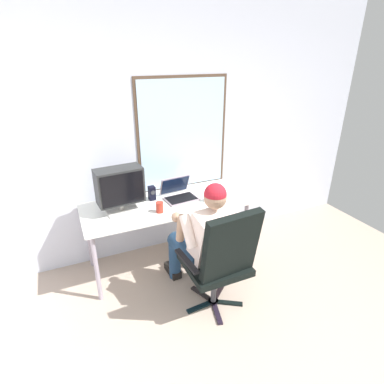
{
  "coord_description": "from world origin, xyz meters",
  "views": [
    {
      "loc": [
        -1.17,
        -0.61,
        2.15
      ],
      "look_at": [
        -0.13,
        1.73,
        0.99
      ],
      "focal_mm": 28.93,
      "sensor_mm": 36.0,
      "label": 1
    }
  ],
  "objects_px": {
    "office_chair": "(222,257)",
    "crt_monitor": "(120,187)",
    "desk": "(167,208)",
    "laptop": "(178,192)",
    "person_seated": "(205,237)",
    "book_stack": "(216,192)",
    "coffee_mug": "(160,207)",
    "desk_speaker": "(152,193)",
    "wine_glass": "(213,193)"
  },
  "relations": [
    {
      "from": "office_chair",
      "to": "laptop",
      "type": "distance_m",
      "value": 0.97
    },
    {
      "from": "laptop",
      "to": "book_stack",
      "type": "relative_size",
      "value": 1.82
    },
    {
      "from": "coffee_mug",
      "to": "laptop",
      "type": "bearing_deg",
      "value": 39.73
    },
    {
      "from": "person_seated",
      "to": "book_stack",
      "type": "height_order",
      "value": "person_seated"
    },
    {
      "from": "desk_speaker",
      "to": "book_stack",
      "type": "bearing_deg",
      "value": -11.78
    },
    {
      "from": "office_chair",
      "to": "crt_monitor",
      "type": "distance_m",
      "value": 1.16
    },
    {
      "from": "crt_monitor",
      "to": "wine_glass",
      "type": "bearing_deg",
      "value": -11.66
    },
    {
      "from": "office_chair",
      "to": "crt_monitor",
      "type": "bearing_deg",
      "value": 125.43
    },
    {
      "from": "desk_speaker",
      "to": "book_stack",
      "type": "distance_m",
      "value": 0.7
    },
    {
      "from": "crt_monitor",
      "to": "laptop",
      "type": "bearing_deg",
      "value": 5.83
    },
    {
      "from": "office_chair",
      "to": "crt_monitor",
      "type": "xyz_separation_m",
      "value": [
        -0.63,
        0.89,
        0.4
      ]
    },
    {
      "from": "wine_glass",
      "to": "desk_speaker",
      "type": "relative_size",
      "value": 0.94
    },
    {
      "from": "desk",
      "to": "book_stack",
      "type": "relative_size",
      "value": 8.66
    },
    {
      "from": "book_stack",
      "to": "desk",
      "type": "bearing_deg",
      "value": 179.32
    },
    {
      "from": "wine_glass",
      "to": "book_stack",
      "type": "height_order",
      "value": "wine_glass"
    },
    {
      "from": "crt_monitor",
      "to": "laptop",
      "type": "xyz_separation_m",
      "value": [
        0.62,
        0.06,
        -0.2
      ]
    },
    {
      "from": "laptop",
      "to": "wine_glass",
      "type": "height_order",
      "value": "laptop"
    },
    {
      "from": "office_chair",
      "to": "crt_monitor",
      "type": "relative_size",
      "value": 2.34
    },
    {
      "from": "book_stack",
      "to": "coffee_mug",
      "type": "xyz_separation_m",
      "value": [
        -0.7,
        -0.16,
        0.03
      ]
    },
    {
      "from": "book_stack",
      "to": "crt_monitor",
      "type": "bearing_deg",
      "value": 179.02
    },
    {
      "from": "desk",
      "to": "coffee_mug",
      "type": "distance_m",
      "value": 0.24
    },
    {
      "from": "person_seated",
      "to": "book_stack",
      "type": "distance_m",
      "value": 0.72
    },
    {
      "from": "desk_speaker",
      "to": "coffee_mug",
      "type": "relative_size",
      "value": 1.39
    },
    {
      "from": "desk",
      "to": "book_stack",
      "type": "bearing_deg",
      "value": -0.68
    },
    {
      "from": "crt_monitor",
      "to": "desk_speaker",
      "type": "height_order",
      "value": "crt_monitor"
    },
    {
      "from": "office_chair",
      "to": "laptop",
      "type": "height_order",
      "value": "office_chair"
    },
    {
      "from": "desk_speaker",
      "to": "laptop",
      "type": "bearing_deg",
      "value": -12.83
    },
    {
      "from": "office_chair",
      "to": "coffee_mug",
      "type": "bearing_deg",
      "value": 113.17
    },
    {
      "from": "book_stack",
      "to": "person_seated",
      "type": "bearing_deg",
      "value": -125.45
    },
    {
      "from": "desk_speaker",
      "to": "coffee_mug",
      "type": "height_order",
      "value": "desk_speaker"
    },
    {
      "from": "coffee_mug",
      "to": "crt_monitor",
      "type": "bearing_deg",
      "value": 151.62
    },
    {
      "from": "desk",
      "to": "coffee_mug",
      "type": "xyz_separation_m",
      "value": [
        -0.13,
        -0.17,
        0.12
      ]
    },
    {
      "from": "person_seated",
      "to": "wine_glass",
      "type": "bearing_deg",
      "value": 54.54
    },
    {
      "from": "wine_glass",
      "to": "coffee_mug",
      "type": "xyz_separation_m",
      "value": [
        -0.58,
        0.01,
        -0.04
      ]
    },
    {
      "from": "book_stack",
      "to": "desk_speaker",
      "type": "bearing_deg",
      "value": 168.22
    },
    {
      "from": "crt_monitor",
      "to": "person_seated",
      "type": "bearing_deg",
      "value": -44.29
    },
    {
      "from": "desk",
      "to": "wine_glass",
      "type": "height_order",
      "value": "wine_glass"
    },
    {
      "from": "office_chair",
      "to": "coffee_mug",
      "type": "relative_size",
      "value": 10.09
    },
    {
      "from": "desk",
      "to": "crt_monitor",
      "type": "height_order",
      "value": "crt_monitor"
    },
    {
      "from": "person_seated",
      "to": "crt_monitor",
      "type": "bearing_deg",
      "value": 135.71
    },
    {
      "from": "office_chair",
      "to": "wine_glass",
      "type": "xyz_separation_m",
      "value": [
        0.27,
        0.7,
        0.24
      ]
    },
    {
      "from": "laptop",
      "to": "coffee_mug",
      "type": "distance_m",
      "value": 0.38
    },
    {
      "from": "office_chair",
      "to": "person_seated",
      "type": "relative_size",
      "value": 0.88
    },
    {
      "from": "person_seated",
      "to": "laptop",
      "type": "height_order",
      "value": "person_seated"
    },
    {
      "from": "crt_monitor",
      "to": "coffee_mug",
      "type": "height_order",
      "value": "crt_monitor"
    },
    {
      "from": "crt_monitor",
      "to": "desk",
      "type": "bearing_deg",
      "value": -1.35
    },
    {
      "from": "person_seated",
      "to": "book_stack",
      "type": "bearing_deg",
      "value": 54.55
    },
    {
      "from": "desk",
      "to": "laptop",
      "type": "bearing_deg",
      "value": 25.06
    },
    {
      "from": "coffee_mug",
      "to": "book_stack",
      "type": "bearing_deg",
      "value": 12.85
    },
    {
      "from": "laptop",
      "to": "person_seated",
      "type": "bearing_deg",
      "value": -90.27
    }
  ]
}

